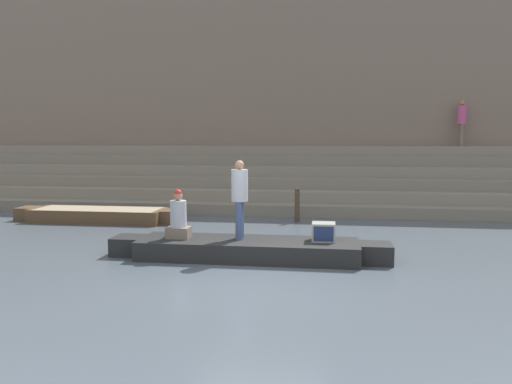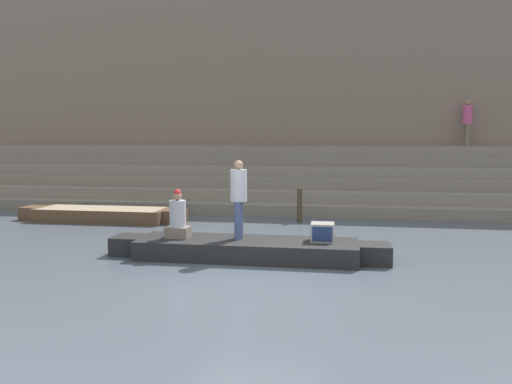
{
  "view_description": "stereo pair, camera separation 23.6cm",
  "coord_description": "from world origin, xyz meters",
  "px_view_note": "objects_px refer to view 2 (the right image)",
  "views": [
    {
      "loc": [
        1.24,
        -8.86,
        2.54
      ],
      "look_at": [
        -0.42,
        2.66,
        1.3
      ],
      "focal_mm": 35.0,
      "sensor_mm": 36.0,
      "label": 1
    },
    {
      "loc": [
        1.47,
        -8.82,
        2.54
      ],
      "look_at": [
        -0.42,
        2.66,
        1.3
      ],
      "focal_mm": 35.0,
      "sensor_mm": 36.0,
      "label": 2
    }
  ],
  "objects_px": {
    "tv_set": "(322,232)",
    "mooring_post": "(300,205)",
    "person_on_steps": "(467,120)",
    "person_rowing": "(178,219)",
    "rowboat_main": "(247,248)",
    "person_standing": "(239,194)",
    "moored_boat_shore": "(103,214)"
  },
  "relations": [
    {
      "from": "mooring_post",
      "to": "tv_set",
      "type": "bearing_deg",
      "value": -79.99
    },
    {
      "from": "rowboat_main",
      "to": "person_standing",
      "type": "bearing_deg",
      "value": 152.97
    },
    {
      "from": "person_on_steps",
      "to": "person_rowing",
      "type": "bearing_deg",
      "value": -59.28
    },
    {
      "from": "person_rowing",
      "to": "person_on_steps",
      "type": "relative_size",
      "value": 0.6
    },
    {
      "from": "rowboat_main",
      "to": "mooring_post",
      "type": "distance_m",
      "value": 4.99
    },
    {
      "from": "tv_set",
      "to": "person_on_steps",
      "type": "bearing_deg",
      "value": 56.87
    },
    {
      "from": "tv_set",
      "to": "moored_boat_shore",
      "type": "height_order",
      "value": "tv_set"
    },
    {
      "from": "person_rowing",
      "to": "rowboat_main",
      "type": "bearing_deg",
      "value": -9.73
    },
    {
      "from": "rowboat_main",
      "to": "person_standing",
      "type": "xyz_separation_m",
      "value": [
        -0.19,
        0.09,
        1.16
      ]
    },
    {
      "from": "person_standing",
      "to": "person_on_steps",
      "type": "relative_size",
      "value": 0.96
    },
    {
      "from": "person_rowing",
      "to": "moored_boat_shore",
      "type": "bearing_deg",
      "value": 123.05
    },
    {
      "from": "person_standing",
      "to": "rowboat_main",
      "type": "bearing_deg",
      "value": -11.7
    },
    {
      "from": "moored_boat_shore",
      "to": "person_on_steps",
      "type": "bearing_deg",
      "value": 21.29
    },
    {
      "from": "tv_set",
      "to": "moored_boat_shore",
      "type": "xyz_separation_m",
      "value": [
        -6.92,
        3.99,
        -0.38
      ]
    },
    {
      "from": "rowboat_main",
      "to": "mooring_post",
      "type": "height_order",
      "value": "mooring_post"
    },
    {
      "from": "person_rowing",
      "to": "person_on_steps",
      "type": "height_order",
      "value": "person_on_steps"
    },
    {
      "from": "mooring_post",
      "to": "person_rowing",
      "type": "bearing_deg",
      "value": -114.75
    },
    {
      "from": "tv_set",
      "to": "mooring_post",
      "type": "height_order",
      "value": "mooring_post"
    },
    {
      "from": "moored_boat_shore",
      "to": "mooring_post",
      "type": "height_order",
      "value": "mooring_post"
    },
    {
      "from": "tv_set",
      "to": "mooring_post",
      "type": "bearing_deg",
      "value": 94.44
    },
    {
      "from": "tv_set",
      "to": "mooring_post",
      "type": "xyz_separation_m",
      "value": [
        -0.85,
        4.8,
        -0.08
      ]
    },
    {
      "from": "person_rowing",
      "to": "tv_set",
      "type": "height_order",
      "value": "person_rowing"
    },
    {
      "from": "tv_set",
      "to": "moored_boat_shore",
      "type": "distance_m",
      "value": 8.0
    },
    {
      "from": "rowboat_main",
      "to": "tv_set",
      "type": "bearing_deg",
      "value": 1.37
    },
    {
      "from": "person_rowing",
      "to": "moored_boat_shore",
      "type": "relative_size",
      "value": 0.2
    },
    {
      "from": "person_rowing",
      "to": "mooring_post",
      "type": "bearing_deg",
      "value": 55.48
    },
    {
      "from": "person_standing",
      "to": "tv_set",
      "type": "relative_size",
      "value": 3.49
    },
    {
      "from": "person_rowing",
      "to": "mooring_post",
      "type": "xyz_separation_m",
      "value": [
        2.27,
        4.92,
        -0.31
      ]
    },
    {
      "from": "moored_boat_shore",
      "to": "person_on_steps",
      "type": "height_order",
      "value": "person_on_steps"
    },
    {
      "from": "rowboat_main",
      "to": "person_rowing",
      "type": "bearing_deg",
      "value": 177.08
    },
    {
      "from": "person_standing",
      "to": "person_rowing",
      "type": "relative_size",
      "value": 1.59
    },
    {
      "from": "tv_set",
      "to": "mooring_post",
      "type": "relative_size",
      "value": 0.47
    }
  ]
}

